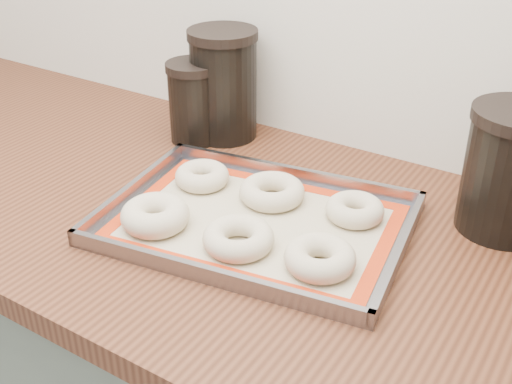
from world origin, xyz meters
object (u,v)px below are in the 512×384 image
Objects in this scene: bagel_front_right at (320,258)px; canister_mid at (194,102)px; bagel_back_left at (202,176)px; bagel_back_mid at (272,192)px; bagel_back_right at (355,210)px; bagel_front_left at (155,215)px; canister_right at (511,171)px; canister_left at (224,84)px; bagel_front_mid at (238,238)px; baking_tray at (256,222)px.

canister_mid is at bearing 147.96° from bagel_front_right.
bagel_back_mid is (0.13, 0.02, 0.00)m from bagel_back_left.
bagel_back_left is 0.21m from canister_mid.
bagel_back_right is 0.58× the size of canister_mid.
canister_right is at bearing 33.06° from bagel_front_left.
bagel_front_left is 1.15× the size of bagel_back_right.
bagel_back_left is 0.43× the size of canister_left.
bagel_front_right is at bearing 8.68° from bagel_front_mid.
canister_right is at bearing 53.95° from bagel_front_right.
canister_mid is (-0.13, 0.15, 0.06)m from bagel_back_left.
bagel_front_mid is at bearing -78.19° from baking_tray.
canister_left reaches higher than bagel_back_left.
canister_left is 0.07m from canister_mid.
bagel_front_mid reaches higher than baking_tray.
bagel_front_right is 0.32m from canister_right.
bagel_back_left and bagel_back_right have the same top height.
canister_right reaches higher than bagel_back_left.
bagel_back_left is 0.86× the size of bagel_back_mid.
bagel_front_mid and bagel_back_left have the same top height.
bagel_front_left is 0.27m from bagel_front_right.
canister_left is (-0.36, 0.16, 0.09)m from bagel_back_right.
canister_mid is at bearing 136.18° from bagel_front_mid.
bagel_back_right reaches higher than baking_tray.
baking_tray is at bearing 36.03° from bagel_front_left.
bagel_front_left is 0.54m from canister_right.
canister_left is at bearing 114.62° from bagel_back_left.
canister_left is (-0.22, 0.18, 0.09)m from bagel_back_mid.
bagel_front_mid is (0.14, 0.02, -0.00)m from bagel_front_left.
bagel_back_mid reaches higher than bagel_back_right.
canister_mid is (-0.40, 0.11, 0.06)m from bagel_back_right.
canister_right reaches higher than canister_mid.
bagel_back_right is 0.43× the size of canister_left.
bagel_back_right is at bearing -151.86° from canister_right.
bagel_front_mid is at bearing -38.34° from bagel_back_left.
canister_mid is at bearing -128.14° from canister_left.
bagel_front_right is (0.12, 0.02, 0.00)m from bagel_front_mid.
bagel_back_right is at bearing 8.22° from bagel_back_left.
canister_right is (0.45, 0.29, 0.07)m from bagel_front_left.
canister_left is (-0.09, 0.20, 0.09)m from bagel_back_left.
bagel_back_mid reaches higher than baking_tray.
bagel_front_left is at bearing -143.97° from baking_tray.
bagel_front_right is 0.20m from bagel_back_mid.
baking_tray is at bearing -36.92° from canister_mid.
bagel_back_mid is at bearing -27.16° from canister_mid.
bagel_back_left reaches higher than baking_tray.
canister_mid reaches higher than baking_tray.
baking_tray is 0.35m from canister_mid.
bagel_front_right is at bearing -32.04° from canister_mid.
bagel_front_left is at bearing -72.26° from canister_left.
canister_left reaches higher than bagel_front_right.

